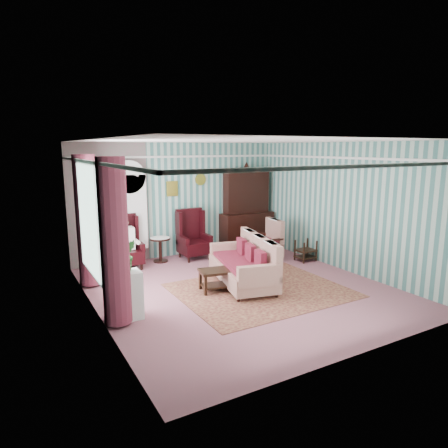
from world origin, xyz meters
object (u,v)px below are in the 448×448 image
dresser_hutch (247,206)px  plant_stand (124,296)px  wingback_left (125,242)px  floral_armchair (264,239)px  round_side_table (160,250)px  nest_table (306,250)px  bookcase (130,218)px  sofa (242,263)px  coffee_table (221,280)px  wingback_right (194,234)px  seated_woman (125,244)px

dresser_hutch → plant_stand: bearing=-144.9°
wingback_left → plant_stand: (-0.80, -2.75, -0.22)m
floral_armchair → round_side_table: bearing=70.8°
nest_table → plant_stand: 5.02m
bookcase → sofa: bookcase is taller
sofa → coffee_table: bearing=113.6°
bookcase → nest_table: 4.37m
bookcase → wingback_right: bearing=-14.6°
bookcase → seated_woman: size_ratio=1.90×
wingback_right → floral_armchair: wingback_right is taller
nest_table → sofa: 2.41m
seated_woman → nest_table: (4.07, -1.55, -0.32)m
nest_table → floral_armchair: floral_armchair is taller
wingback_right → sofa: (0.02, -2.25, -0.17)m
sofa → floral_armchair: 1.94m
wingback_right → floral_armchair: 1.75m
dresser_hutch → nest_table: bearing=-72.6°
seated_woman → coffee_table: (1.21, -2.36, -0.37)m
wingback_right → floral_armchair: (1.47, -0.95, -0.10)m
bookcase → floral_armchair: size_ratio=2.11×
bookcase → wingback_right: (1.50, -0.39, -0.50)m
nest_table → sofa: bearing=-163.0°
wingback_left → floral_armchair: size_ratio=1.18×
wingback_left → seated_woman: 0.04m
sofa → floral_armchair: (1.44, 1.30, 0.07)m
round_side_table → floral_armchair: (2.32, -1.10, 0.23)m
nest_table → sofa: (-2.30, -0.70, 0.19)m
seated_woman → floral_armchair: bearing=-16.4°
round_side_table → plant_stand: (-1.70, -2.90, 0.10)m
wingback_left → nest_table: 4.37m
dresser_hutch → plant_stand: 5.31m
seated_woman → sofa: size_ratio=0.58×
wingback_right → plant_stand: size_ratio=1.56×
bookcase → plant_stand: bookcase is taller
nest_table → plant_stand: bearing=-166.2°
seated_woman → round_side_table: (0.90, 0.15, -0.29)m
round_side_table → floral_armchair: 2.58m
wingback_left → coffee_table: (1.21, -2.36, -0.41)m
wingback_right → sofa: bearing=-89.4°
wingback_left → round_side_table: size_ratio=2.08×
bookcase → floral_armchair: 3.31m
nest_table → floral_armchair: size_ratio=0.51×
wingback_right → plant_stand: bearing=-132.8°
bookcase → round_side_table: 1.07m
wingback_left → sofa: bearing=-51.7°
nest_table → sofa: sofa is taller
coffee_table → plant_stand: bearing=-169.0°
wingback_left → dresser_hutch: bearing=4.4°
dresser_hutch → round_side_table: size_ratio=3.93×
nest_table → wingback_left: bearing=159.2°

